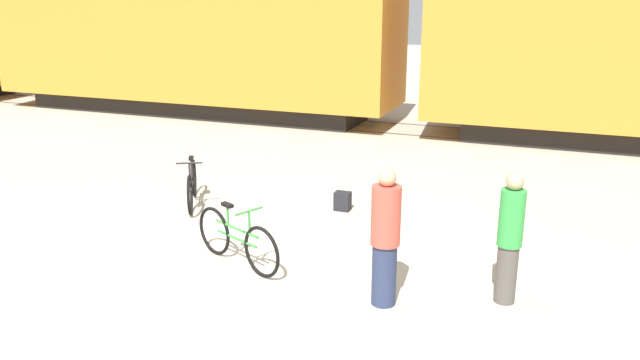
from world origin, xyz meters
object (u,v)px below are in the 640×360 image
object	(u,v)px
freight_train	(415,28)
person_in_green	(510,237)
bicycle_black	(192,185)
person_in_red	(385,238)
backpack	(343,201)
bicycle_green	(237,240)

from	to	relation	value
freight_train	person_in_green	distance (m)	10.52
bicycle_black	person_in_red	xyz separation A→B (m)	(4.29, -2.41, 0.50)
backpack	person_in_red	bearing A→B (deg)	-62.33
person_in_red	person_in_green	bearing A→B (deg)	28.15
bicycle_green	bicycle_black	bearing A→B (deg)	134.96
person_in_green	backpack	world-z (taller)	person_in_green
bicycle_black	backpack	distance (m)	2.76
bicycle_black	person_in_green	size ratio (longest dim) A/B	0.93
bicycle_green	person_in_green	bearing A→B (deg)	3.78
bicycle_black	person_in_red	world-z (taller)	person_in_red
bicycle_black	person_in_green	xyz separation A→B (m)	(5.69, -1.80, 0.48)
freight_train	backpack	xyz separation A→B (m)	(0.49, -7.21, -2.66)
bicycle_green	person_in_green	distance (m)	3.69
bicycle_green	person_in_red	xyz separation A→B (m)	(2.25, -0.36, 0.49)
freight_train	backpack	distance (m)	7.70
bicycle_green	backpack	bearing A→B (deg)	77.35
bicycle_black	bicycle_green	xyz separation A→B (m)	(2.04, -2.05, 0.01)
bicycle_black	backpack	bearing A→B (deg)	14.86
bicycle_green	backpack	distance (m)	2.83
freight_train	bicycle_green	bearing A→B (deg)	-90.76
person_in_green	person_in_red	bearing A→B (deg)	133.58
bicycle_black	freight_train	bearing A→B (deg)	74.64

